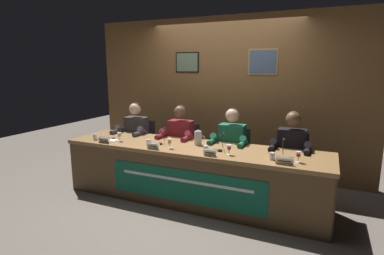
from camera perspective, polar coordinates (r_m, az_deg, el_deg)
The scene contains 29 objects.
ground_plane at distance 4.33m, azimuth -0.00°, elevation -13.10°, with size 12.00×12.00×0.00m, color #70665B.
wall_back_panelled at distance 5.19m, azimuth 5.93°, elevation 5.82°, with size 4.75×0.14×2.60m.
conference_table at distance 4.04m, azimuth -0.66°, elevation -6.98°, with size 3.55×0.86×0.75m.
chair_far_left at distance 5.26m, azimuth -9.48°, elevation -3.83°, with size 0.44×0.44×0.90m.
panelist_far_left at distance 5.03m, azimuth -10.83°, elevation -1.30°, with size 0.51×0.48×1.23m.
nameplate_far_left at distance 4.42m, azimuth -16.08°, elevation -2.22°, with size 0.18×0.06×0.08m.
juice_glass_far_left at distance 4.45m, azimuth -13.39°, elevation -1.40°, with size 0.06×0.06×0.12m.
water_cup_far_left at distance 4.63m, azimuth -17.62°, elevation -1.73°, with size 0.06×0.06×0.08m.
microphone_far_left at distance 4.61m, azimuth -14.17°, elevation -1.14°, with size 0.06×0.17×0.22m.
chair_center_left at distance 4.87m, azimuth -1.43°, elevation -4.89°, with size 0.44×0.44×0.90m.
panelist_center_left at distance 4.62m, azimuth -2.51°, elevation -2.21°, with size 0.51×0.48×1.23m.
nameplate_center_left at distance 3.96m, azimuth -7.26°, elevation -3.41°, with size 0.17×0.06×0.08m.
juice_glass_center_left at distance 3.96m, azimuth -4.20°, elevation -2.67°, with size 0.06×0.06×0.12m.
water_cup_center_left at distance 4.13m, azimuth -8.09°, elevation -2.85°, with size 0.06×0.06×0.08m.
microphone_center_left at distance 4.19m, azimuth -5.69°, elevation -2.06°, with size 0.06×0.17×0.22m.
chair_center_right at distance 4.59m, azimuth 7.82°, elevation -5.99°, with size 0.44×0.44×0.90m.
panelist_center_right at distance 4.33m, azimuth 7.17°, elevation -3.21°, with size 0.51×0.48×1.23m.
nameplate_center_right at distance 3.63m, azimuth 3.40°, elevation -4.68°, with size 0.16×0.06×0.08m.
juice_glass_center_right at distance 3.68m, azimuth 6.94°, elevation -3.79°, with size 0.06×0.06×0.12m.
water_cup_center_right at distance 3.77m, azimuth 2.59°, elevation -4.08°, with size 0.06×0.06×0.08m.
microphone_center_right at distance 3.85m, azimuth 5.46°, elevation -3.24°, with size 0.06×0.17×0.22m.
chair_far_right at distance 4.44m, azimuth 18.01°, elevation -7.01°, with size 0.44×0.44×0.90m.
panelist_far_right at distance 4.18m, azimuth 17.93°, elevation -4.21°, with size 0.51×0.48×1.23m.
nameplate_far_right at distance 3.46m, azimuth 16.86°, elevation -5.93°, with size 0.19×0.06×0.08m.
juice_glass_far_right at distance 3.56m, azimuth 19.25°, elevation -4.83°, with size 0.06×0.06×0.12m.
water_cup_far_right at distance 3.58m, azimuth 14.73°, elevation -5.26°, with size 0.06×0.06×0.08m.
microphone_far_right at distance 3.68m, azimuth 16.51°, elevation -4.35°, with size 0.06×0.17×0.22m.
water_pitcher_central at distance 4.12m, azimuth 1.16°, elevation -1.96°, with size 0.15×0.10×0.21m.
document_stack_far_left at distance 4.52m, azimuth -14.95°, elevation -2.31°, with size 0.23×0.19×0.01m.
Camera 1 is at (1.61, -3.61, 1.78)m, focal length 28.58 mm.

